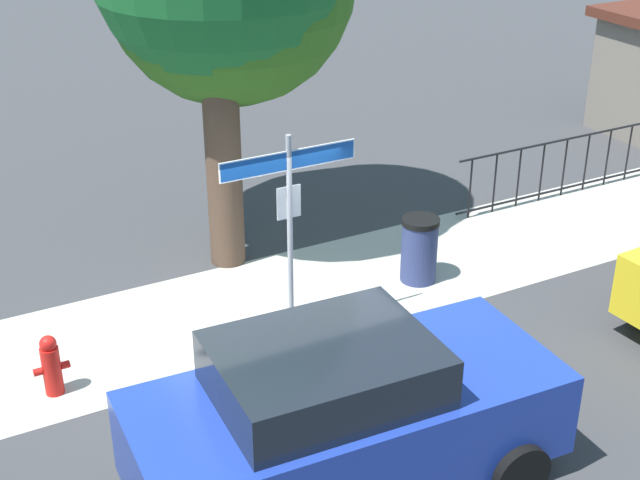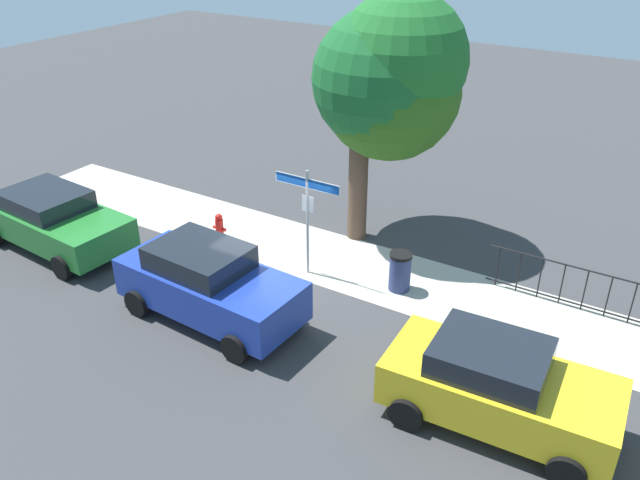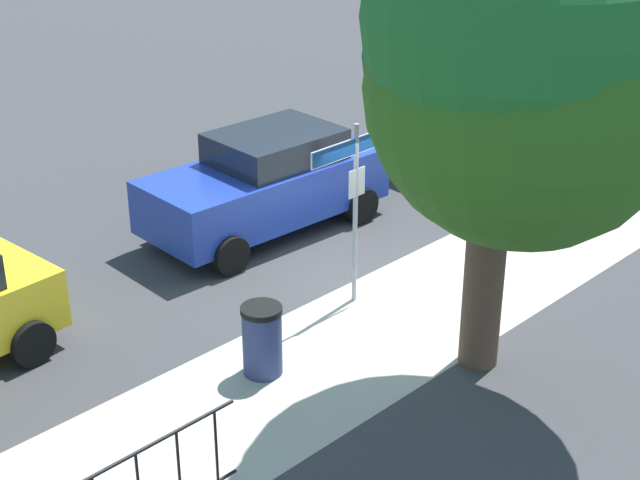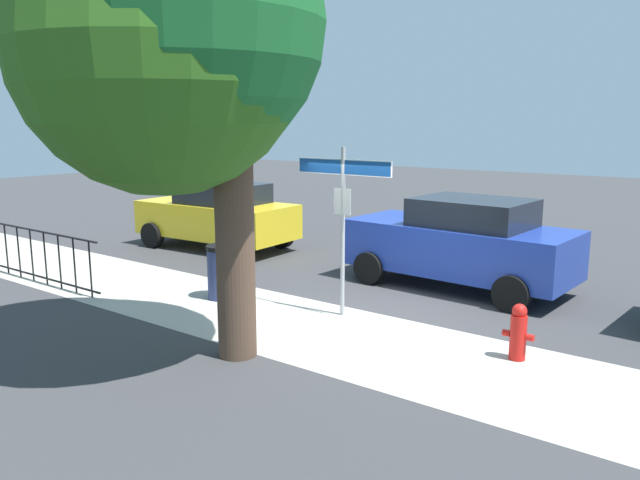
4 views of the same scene
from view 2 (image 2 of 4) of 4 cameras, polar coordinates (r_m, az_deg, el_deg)
The scene contains 10 objects.
ground_plane at distance 16.44m, azimuth -3.41°, elevation -2.93°, with size 60.00×60.00×0.00m, color #38383A.
sidewalk_strip at distance 16.52m, azimuth 4.89°, elevation -2.82°, with size 24.00×2.60×0.00m, color #ADA89B.
street_sign at distance 15.53m, azimuth -1.12°, elevation 3.46°, with size 1.79×0.07×2.77m.
shade_tree at distance 16.92m, azimuth 6.25°, elevation 13.98°, with size 3.91×3.78×6.54m.
car_green at distance 18.68m, azimuth -22.41°, elevation 1.71°, with size 4.55×2.35×1.57m.
car_blue at distance 14.54m, azimuth -9.79°, elevation -3.78°, with size 4.37×2.17×1.74m.
car_yellow at distance 12.11m, azimuth 15.38°, elevation -12.26°, with size 4.14×2.19×1.64m.
iron_fence at distance 15.92m, azimuth 22.31°, elevation -4.03°, with size 4.55×0.04×1.07m.
fire_hydrant at distance 18.03m, azimuth -8.85°, elevation 1.15°, with size 0.42×0.22×0.78m.
trash_bin at distance 15.65m, azimuth 7.06°, elevation -2.76°, with size 0.55×0.55×0.98m.
Camera 2 is at (8.21, -11.42, 8.53)m, focal length 36.31 mm.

